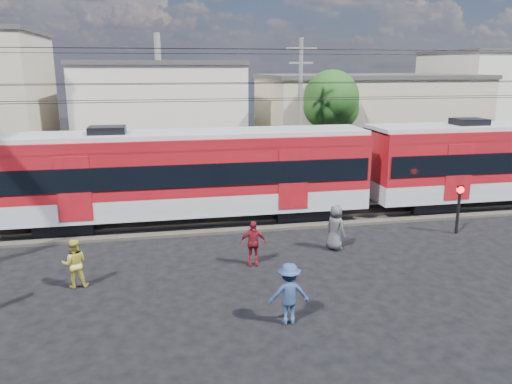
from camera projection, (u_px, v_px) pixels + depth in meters
ground at (244, 302)px, 15.06m from camera, size 120.00×120.00×0.00m
track_bed at (214, 221)px, 22.65m from camera, size 70.00×3.40×0.12m
rail_near at (215, 224)px, 21.91m from camera, size 70.00×0.12×0.12m
rail_far at (212, 214)px, 23.33m from camera, size 70.00×0.12×0.12m
commuter_train at (191, 172)px, 21.90m from camera, size 50.30×3.08×4.17m
building_midwest at (160, 109)px, 39.46m from camera, size 12.24×12.24×7.30m
building_mideast at (365, 115)px, 39.75m from camera, size 16.32×10.20×6.30m
building_east at (490, 97)px, 45.95m from camera, size 10.20×10.20×8.30m
utility_pole_mid at (300, 108)px, 29.35m from camera, size 1.80×0.24×8.50m
tree_near at (333, 101)px, 32.86m from camera, size 3.82×3.64×6.72m
pedestrian_b at (75, 263)px, 15.89m from camera, size 0.82×0.67×1.60m
pedestrian_c at (289, 294)px, 13.61m from camera, size 1.17×0.72×1.75m
pedestrian_d at (253, 243)px, 17.66m from camera, size 0.98×0.45×1.64m
pedestrian_e at (335, 228)px, 19.17m from camera, size 0.91×1.03×1.76m
crossing_signal at (459, 200)px, 20.88m from camera, size 0.30×0.30×2.10m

